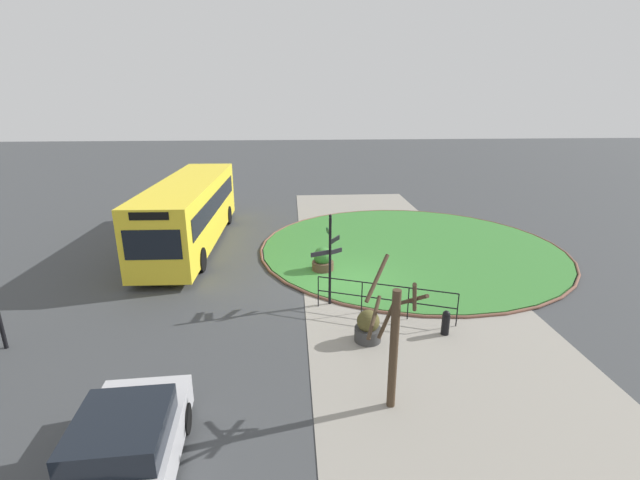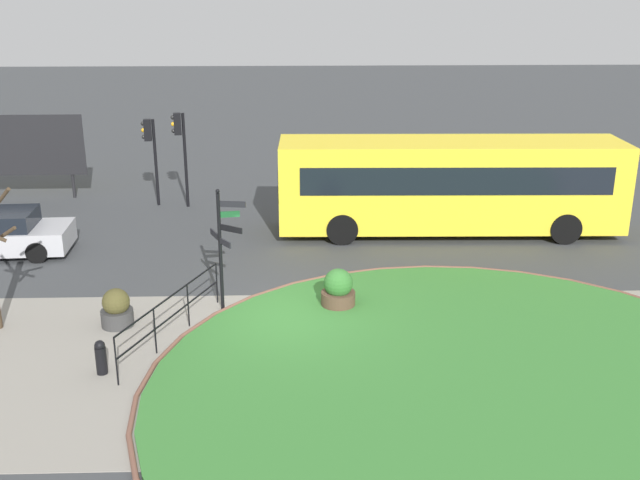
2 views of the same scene
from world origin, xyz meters
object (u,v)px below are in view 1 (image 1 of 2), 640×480
(bus_yellow, at_px, (190,211))
(planter_near_signpost, at_px, (368,327))
(planter_kerbside, at_px, (323,261))
(bollard_foreground, at_px, (446,322))
(car_near_lane, at_px, (122,457))
(street_tree_bare, at_px, (393,337))
(signpost_directional, at_px, (330,253))

(bus_yellow, distance_m, planter_near_signpost, 11.70)
(planter_near_signpost, distance_m, planter_kerbside, 5.48)
(bollard_foreground, relative_size, planter_near_signpost, 0.81)
(bollard_foreground, xyz_separation_m, car_near_lane, (-4.86, 7.61, 0.23))
(planter_near_signpost, xyz_separation_m, street_tree_bare, (-2.81, -0.03, 1.33))
(bus_yellow, height_order, street_tree_bare, street_tree_bare)
(bus_yellow, distance_m, car_near_lane, 14.17)
(planter_kerbside, distance_m, street_tree_bare, 8.36)
(car_near_lane, height_order, street_tree_bare, street_tree_bare)
(signpost_directional, height_order, planter_kerbside, signpost_directional)
(planter_near_signpost, bearing_deg, car_near_lane, 131.65)
(signpost_directional, xyz_separation_m, planter_near_signpost, (-2.53, -0.89, -1.41))
(signpost_directional, relative_size, planter_near_signpost, 3.28)
(planter_near_signpost, height_order, planter_kerbside, planter_kerbside)
(bollard_foreground, relative_size, car_near_lane, 0.18)
(bollard_foreground, relative_size, planter_kerbside, 0.75)
(bollard_foreground, bearing_deg, bus_yellow, 45.31)
(planter_near_signpost, height_order, street_tree_bare, street_tree_bare)
(signpost_directional, relative_size, bollard_foreground, 4.04)
(street_tree_bare, bearing_deg, bus_yellow, 29.69)
(planter_near_signpost, relative_size, street_tree_bare, 0.28)
(planter_kerbside, xyz_separation_m, street_tree_bare, (-8.21, -0.94, 1.29))
(signpost_directional, height_order, street_tree_bare, street_tree_bare)
(planter_kerbside, bearing_deg, bus_yellow, 56.52)
(car_near_lane, relative_size, planter_kerbside, 4.05)
(bollard_foreground, distance_m, planter_near_signpost, 2.37)
(car_near_lane, xyz_separation_m, planter_near_signpost, (4.66, -5.24, -0.19))
(signpost_directional, height_order, bus_yellow, signpost_directional)
(car_near_lane, relative_size, planter_near_signpost, 4.40)
(planter_kerbside, bearing_deg, signpost_directional, -179.55)
(bus_yellow, xyz_separation_m, car_near_lane, (-14.03, -1.66, -1.03))
(bus_yellow, bearing_deg, planter_kerbside, 57.81)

